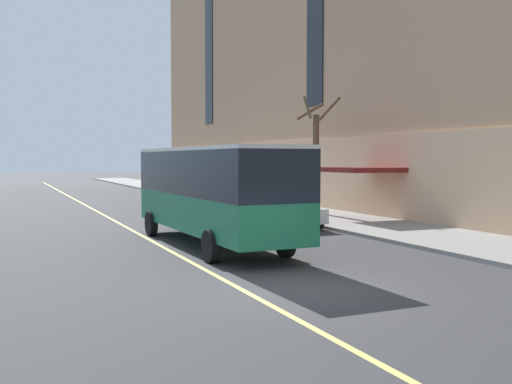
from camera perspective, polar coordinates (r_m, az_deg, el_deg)
ground_plane at (r=14.68m, az=4.74°, el=-9.18°), size 260.00×260.00×0.00m
sidewalk at (r=22.44m, az=21.90°, el=-4.91°), size 5.04×160.00×0.15m
city_bus at (r=21.48m, az=-4.19°, el=0.28°), size 3.03×10.94×3.54m
parked_car_white_1 at (r=27.61m, az=3.05°, el=-1.73°), size 1.99×4.59×1.56m
parked_car_red_2 at (r=35.40m, az=-3.06°, el=-0.65°), size 2.04×4.72×1.56m
parked_car_white_5 at (r=46.36m, az=-7.96°, el=0.22°), size 2.05×4.76×1.56m
street_tree_far_uptown at (r=33.18m, az=5.74°, el=3.55°), size 1.85×1.89×6.46m
lane_centerline at (r=16.83m, az=-4.53°, el=-7.58°), size 0.16×140.00×0.01m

